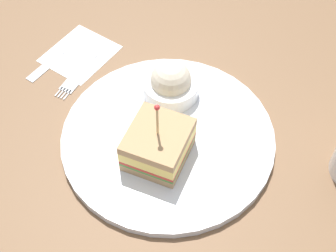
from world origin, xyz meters
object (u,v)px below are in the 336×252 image
at_px(plate, 168,138).
at_px(knife, 54,60).
at_px(sandwich_half_center, 158,144).
at_px(coleslaw_bowl, 171,83).
at_px(napkin, 80,54).
at_px(fork, 78,76).

xyz_separation_m(plate, knife, (-0.13, -0.20, -0.00)).
height_order(sandwich_half_center, coleslaw_bowl, sandwich_half_center).
bearing_deg(knife, plate, 57.84).
xyz_separation_m(plate, sandwich_half_center, (0.03, -0.01, 0.03)).
distance_m(napkin, knife, 0.04).
distance_m(sandwich_half_center, fork, 0.20).
xyz_separation_m(napkin, knife, (0.02, -0.04, 0.00)).
bearing_deg(sandwich_half_center, plate, 167.26).
relative_size(coleslaw_bowl, fork, 0.63).
height_order(coleslaw_bowl, napkin, coleslaw_bowl).
bearing_deg(sandwich_half_center, coleslaw_bowl, 179.62).
distance_m(plate, sandwich_half_center, 0.05).
bearing_deg(sandwich_half_center, fork, -132.22).
bearing_deg(plate, fork, -122.50).
height_order(coleslaw_bowl, fork, coleslaw_bowl).
bearing_deg(plate, napkin, -131.86).
bearing_deg(coleslaw_bowl, sandwich_half_center, -0.38).
distance_m(coleslaw_bowl, knife, 0.20).
xyz_separation_m(plate, coleslaw_bowl, (-0.08, -0.01, 0.03)).
distance_m(plate, napkin, 0.22).
height_order(sandwich_half_center, napkin, sandwich_half_center).
bearing_deg(fork, sandwich_half_center, 47.78).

